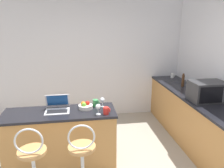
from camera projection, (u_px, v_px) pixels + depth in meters
wall_back at (90, 61)px, 4.82m from camera, size 12.00×0.06×2.60m
breakfast_bar at (61, 140)px, 3.21m from camera, size 1.59×0.56×0.89m
counter_right at (194, 119)px, 3.90m from camera, size 0.63×2.96×0.89m
bar_stool_near at (33, 165)px, 2.62m from camera, size 0.40×0.40×0.99m
bar_stool_far at (82, 161)px, 2.71m from camera, size 0.40×0.40×0.99m
laptop at (57, 106)px, 3.14m from camera, size 0.34×0.31×0.23m
microwave at (207, 91)px, 3.50m from camera, size 0.54×0.39×0.32m
mug_red at (106, 111)px, 3.01m from camera, size 0.10×0.08×0.10m
mug_green at (96, 103)px, 3.29m from camera, size 0.10×0.08×0.10m
pepper_mill at (183, 80)px, 4.29m from camera, size 0.05×0.05×0.26m
fruit_bowl at (85, 106)px, 3.21m from camera, size 0.21×0.21×0.11m
mug_white at (172, 76)px, 4.98m from camera, size 0.09×0.07×0.10m
wine_glass_tall at (98, 107)px, 2.98m from camera, size 0.07×0.07×0.15m
wine_glass_short at (102, 100)px, 3.25m from camera, size 0.07×0.07×0.15m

